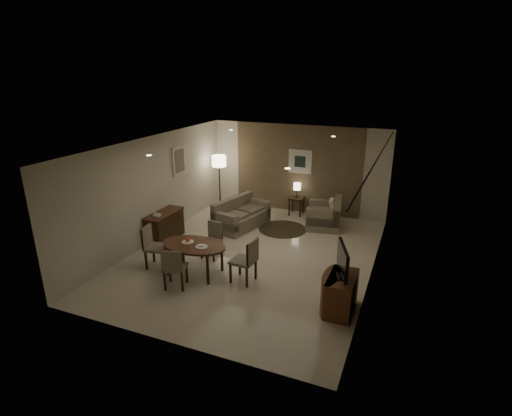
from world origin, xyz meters
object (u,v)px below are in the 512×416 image
at_px(armchair, 324,213).
at_px(floor_lamp, 220,183).
at_px(sofa, 242,214).
at_px(side_table, 296,206).
at_px(chair_left, 157,247).
at_px(chair_far, 211,241).
at_px(chair_right, 243,260).
at_px(console_desk, 165,226).
at_px(chair_near, 175,267).
at_px(tv_cabinet, 341,294).
at_px(dining_table, 195,259).

xyz_separation_m(armchair, floor_lamp, (-3.43, 0.29, 0.43)).
bearing_deg(sofa, side_table, -22.67).
bearing_deg(chair_left, chair_far, -57.37).
bearing_deg(armchair, sofa, -77.83).
xyz_separation_m(armchair, side_table, (-1.02, 0.71, -0.16)).
xyz_separation_m(chair_left, chair_right, (2.06, 0.13, 0.01)).
relative_size(console_desk, side_table, 2.17).
bearing_deg(console_desk, chair_near, -50.54).
distance_m(tv_cabinet, chair_near, 3.33).
bearing_deg(sofa, floor_lamp, 61.66).
bearing_deg(chair_far, chair_near, -86.27).
bearing_deg(dining_table, floor_lamp, 109.84).
bearing_deg(chair_right, floor_lamp, -141.36).
distance_m(chair_near, armchair, 4.83).
bearing_deg(chair_far, sofa, 98.95).
bearing_deg(console_desk, floor_lamp, 85.77).
relative_size(tv_cabinet, dining_table, 0.62).
xyz_separation_m(chair_far, chair_right, (1.16, -0.73, 0.06)).
xyz_separation_m(tv_cabinet, side_table, (-2.28, 4.65, -0.07)).
bearing_deg(chair_near, tv_cabinet, 169.96).
bearing_deg(dining_table, chair_left, -176.89).
bearing_deg(side_table, sofa, -126.18).
height_order(side_table, floor_lamp, floor_lamp).
bearing_deg(sofa, armchair, -54.98).
distance_m(tv_cabinet, sofa, 4.61).
xyz_separation_m(chair_near, chair_far, (0.03, 1.47, -0.02)).
bearing_deg(sofa, dining_table, -162.96).
distance_m(tv_cabinet, chair_right, 2.14).
height_order(sofa, armchair, armchair).
relative_size(chair_left, side_table, 1.73).
distance_m(tv_cabinet, dining_table, 3.25).
distance_m(chair_left, sofa, 3.03).
relative_size(tv_cabinet, chair_near, 1.00).
height_order(dining_table, chair_right, chair_right).
bearing_deg(chair_near, side_table, -118.87).
height_order(console_desk, chair_far, chair_far).
distance_m(chair_right, armchair, 3.74).
height_order(chair_near, chair_right, chair_right).
xyz_separation_m(chair_near, floor_lamp, (-1.39, 4.67, 0.42)).
bearing_deg(dining_table, chair_right, 4.25).
distance_m(chair_near, sofa, 3.53).
relative_size(chair_near, armchair, 0.92).
relative_size(chair_left, floor_lamp, 0.55).
height_order(chair_near, chair_left, chair_left).
bearing_deg(tv_cabinet, side_table, 116.08).
relative_size(chair_left, sofa, 0.57).
distance_m(tv_cabinet, side_table, 5.18).
distance_m(chair_near, chair_far, 1.47).
relative_size(dining_table, side_table, 2.64).
bearing_deg(chair_right, dining_table, -80.32).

